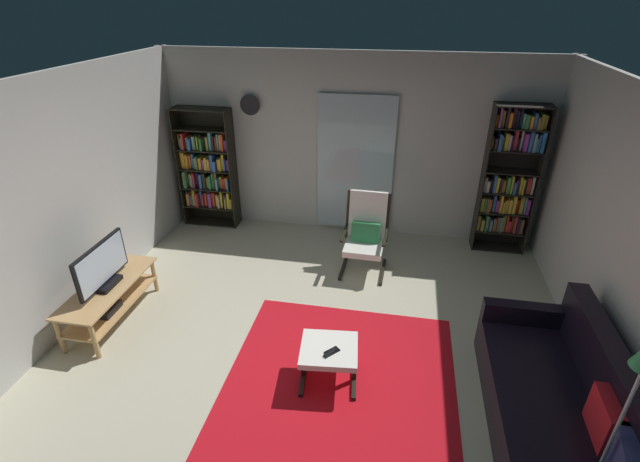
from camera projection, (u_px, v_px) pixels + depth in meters
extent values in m
plane|color=#BDB79C|center=(311.00, 358.00, 4.55)|extent=(7.02, 7.02, 0.00)
cube|color=beige|center=(351.00, 147.00, 6.46)|extent=(5.60, 0.06, 2.60)
cube|color=beige|center=(37.00, 220.00, 4.38)|extent=(0.06, 6.00, 2.60)
cube|color=silver|center=(355.00, 165.00, 6.50)|extent=(1.10, 0.01, 2.00)
cube|color=red|center=(340.00, 380.00, 4.28)|extent=(2.14, 2.16, 0.01)
cube|color=tan|center=(107.00, 286.00, 4.89)|extent=(0.49, 1.27, 0.02)
cube|color=tan|center=(112.00, 304.00, 5.00)|extent=(0.45, 1.21, 0.02)
cylinder|color=tan|center=(95.00, 341.00, 4.45)|extent=(0.05, 0.05, 0.43)
cylinder|color=tan|center=(154.00, 276.00, 5.47)|extent=(0.05, 0.05, 0.43)
cylinder|color=tan|center=(60.00, 336.00, 4.51)|extent=(0.05, 0.05, 0.43)
cylinder|color=tan|center=(125.00, 273.00, 5.53)|extent=(0.05, 0.05, 0.43)
cube|color=black|center=(103.00, 308.00, 4.85)|extent=(0.29, 0.28, 0.07)
cube|color=black|center=(106.00, 283.00, 4.87)|extent=(0.20, 0.32, 0.05)
cube|color=black|center=(101.00, 264.00, 4.75)|extent=(0.04, 0.81, 0.45)
cube|color=silver|center=(103.00, 264.00, 4.75)|extent=(0.01, 0.76, 0.41)
cube|color=black|center=(182.00, 167.00, 6.85)|extent=(0.02, 0.30, 1.81)
cube|color=black|center=(233.00, 171.00, 6.72)|extent=(0.02, 0.30, 1.81)
cube|color=black|center=(211.00, 166.00, 6.91)|extent=(0.83, 0.02, 1.81)
cube|color=black|center=(214.00, 222.00, 7.20)|extent=(0.80, 0.28, 0.02)
cube|color=black|center=(212.00, 205.00, 7.07)|extent=(0.80, 0.28, 0.02)
cube|color=black|center=(209.00, 187.00, 6.93)|extent=(0.80, 0.28, 0.02)
cube|color=black|center=(207.00, 169.00, 6.79)|extent=(0.80, 0.28, 0.02)
cube|color=black|center=(205.00, 149.00, 6.64)|extent=(0.80, 0.28, 0.02)
cube|color=black|center=(202.00, 129.00, 6.50)|extent=(0.80, 0.28, 0.02)
cube|color=black|center=(200.00, 109.00, 6.37)|extent=(0.80, 0.28, 0.02)
cube|color=#355AAD|center=(189.00, 196.00, 7.09)|extent=(0.02, 0.10, 0.23)
cube|color=orange|center=(190.00, 198.00, 7.07)|extent=(0.04, 0.21, 0.20)
cube|color=#3958AC|center=(193.00, 199.00, 7.06)|extent=(0.04, 0.12, 0.16)
cube|color=#A49826|center=(196.00, 196.00, 7.04)|extent=(0.04, 0.19, 0.26)
cube|color=#C23036|center=(199.00, 198.00, 7.03)|extent=(0.04, 0.21, 0.21)
cube|color=#2B61A8|center=(203.00, 197.00, 7.04)|extent=(0.03, 0.12, 0.24)
cube|color=red|center=(205.00, 199.00, 7.04)|extent=(0.02, 0.19, 0.19)
cube|color=#C23F2F|center=(207.00, 198.00, 7.02)|extent=(0.04, 0.13, 0.21)
cube|color=brown|center=(210.00, 197.00, 7.03)|extent=(0.03, 0.11, 0.24)
cube|color=#8A428F|center=(212.00, 199.00, 7.00)|extent=(0.04, 0.20, 0.23)
cube|color=red|center=(215.00, 198.00, 6.99)|extent=(0.04, 0.13, 0.23)
cube|color=gold|center=(218.00, 200.00, 7.01)|extent=(0.04, 0.13, 0.19)
cube|color=beige|center=(221.00, 200.00, 6.99)|extent=(0.03, 0.21, 0.19)
cube|color=gold|center=(223.00, 198.00, 6.98)|extent=(0.03, 0.19, 0.27)
cube|color=purple|center=(226.00, 200.00, 6.98)|extent=(0.02, 0.11, 0.19)
cube|color=#A19C3D|center=(228.00, 201.00, 6.98)|extent=(0.02, 0.23, 0.17)
cube|color=gold|center=(230.00, 199.00, 6.96)|extent=(0.04, 0.22, 0.25)
cube|color=#A89528|center=(233.00, 202.00, 6.98)|extent=(0.03, 0.23, 0.16)
cube|color=olive|center=(186.00, 178.00, 6.93)|extent=(0.02, 0.17, 0.23)
cube|color=#437D53|center=(187.00, 178.00, 6.90)|extent=(0.04, 0.22, 0.26)
cube|color=orange|center=(191.00, 179.00, 6.94)|extent=(0.03, 0.11, 0.20)
cube|color=#569896|center=(194.00, 180.00, 6.92)|extent=(0.03, 0.18, 0.20)
cube|color=red|center=(195.00, 179.00, 6.89)|extent=(0.02, 0.16, 0.23)
cube|color=#191831|center=(199.00, 179.00, 6.91)|extent=(0.04, 0.11, 0.23)
cube|color=black|center=(201.00, 179.00, 6.90)|extent=(0.02, 0.16, 0.23)
cube|color=#3D5EB5|center=(203.00, 179.00, 6.89)|extent=(0.04, 0.22, 0.23)
cube|color=#222C27|center=(206.00, 179.00, 6.89)|extent=(0.03, 0.22, 0.25)
cube|color=olive|center=(210.00, 181.00, 6.90)|extent=(0.04, 0.16, 0.16)
cube|color=#348149|center=(212.00, 181.00, 6.86)|extent=(0.04, 0.19, 0.21)
cube|color=#31864B|center=(215.00, 180.00, 6.86)|extent=(0.03, 0.16, 0.24)
cube|color=brown|center=(217.00, 180.00, 6.85)|extent=(0.04, 0.14, 0.25)
cube|color=teal|center=(219.00, 183.00, 6.84)|extent=(0.03, 0.21, 0.17)
cube|color=gold|center=(222.00, 182.00, 6.86)|extent=(0.03, 0.11, 0.18)
cube|color=red|center=(225.00, 183.00, 6.84)|extent=(0.04, 0.10, 0.17)
cube|color=orange|center=(228.00, 183.00, 6.83)|extent=(0.04, 0.13, 0.18)
cube|color=#2866B2|center=(230.00, 183.00, 6.81)|extent=(0.02, 0.22, 0.18)
cube|color=orange|center=(183.00, 159.00, 6.79)|extent=(0.03, 0.13, 0.24)
cube|color=gold|center=(185.00, 159.00, 6.77)|extent=(0.04, 0.16, 0.25)
cube|color=orange|center=(189.00, 160.00, 6.78)|extent=(0.04, 0.19, 0.21)
cube|color=orange|center=(191.00, 161.00, 6.78)|extent=(0.02, 0.11, 0.19)
cube|color=#3D6AB3|center=(194.00, 160.00, 6.78)|extent=(0.04, 0.13, 0.22)
cube|color=#A69C3E|center=(197.00, 162.00, 6.78)|extent=(0.04, 0.16, 0.16)
cube|color=#387A3C|center=(199.00, 161.00, 6.76)|extent=(0.03, 0.24, 0.20)
cube|color=orange|center=(203.00, 162.00, 6.76)|extent=(0.04, 0.23, 0.18)
cube|color=#873D93|center=(205.00, 163.00, 6.75)|extent=(0.04, 0.16, 0.15)
cube|color=gold|center=(208.00, 162.00, 6.72)|extent=(0.04, 0.21, 0.19)
cube|color=orange|center=(210.00, 163.00, 6.72)|extent=(0.04, 0.18, 0.17)
cube|color=#2E59A9|center=(214.00, 161.00, 6.70)|extent=(0.04, 0.20, 0.24)
cube|color=#3461B3|center=(217.00, 165.00, 6.70)|extent=(0.04, 0.24, 0.15)
cube|color=orange|center=(220.00, 163.00, 6.71)|extent=(0.03, 0.20, 0.18)
cube|color=gold|center=(222.00, 164.00, 6.68)|extent=(0.02, 0.18, 0.19)
cube|color=gold|center=(224.00, 161.00, 6.69)|extent=(0.04, 0.16, 0.25)
cube|color=#3760AF|center=(226.00, 164.00, 6.68)|extent=(0.02, 0.16, 0.18)
cube|color=#9F418E|center=(229.00, 164.00, 6.70)|extent=(0.04, 0.15, 0.17)
cube|color=orange|center=(180.00, 140.00, 6.67)|extent=(0.02, 0.11, 0.20)
cube|color=#182929|center=(182.00, 142.00, 6.65)|extent=(0.02, 0.12, 0.18)
cube|color=teal|center=(184.00, 142.00, 6.66)|extent=(0.03, 0.23, 0.16)
cube|color=red|center=(185.00, 140.00, 6.62)|extent=(0.03, 0.24, 0.24)
cube|color=gold|center=(189.00, 142.00, 6.65)|extent=(0.04, 0.17, 0.17)
cube|color=#2C63B8|center=(192.00, 143.00, 6.62)|extent=(0.04, 0.24, 0.17)
cube|color=beige|center=(195.00, 142.00, 6.62)|extent=(0.03, 0.16, 0.19)
cube|color=#2C7E4A|center=(197.00, 142.00, 6.60)|extent=(0.02, 0.19, 0.20)
cube|color=yellow|center=(199.00, 142.00, 6.60)|extent=(0.02, 0.15, 0.19)
cube|color=#8B3F85|center=(202.00, 143.00, 6.62)|extent=(0.03, 0.12, 0.18)
cube|color=#2D8242|center=(203.00, 143.00, 6.58)|extent=(0.03, 0.22, 0.18)
cube|color=#272F22|center=(206.00, 143.00, 6.59)|extent=(0.03, 0.11, 0.19)
cube|color=olive|center=(209.00, 143.00, 6.57)|extent=(0.03, 0.17, 0.20)
cube|color=teal|center=(211.00, 141.00, 6.54)|extent=(0.04, 0.12, 0.26)
cube|color=black|center=(215.00, 142.00, 6.57)|extent=(0.02, 0.20, 0.23)
cube|color=red|center=(217.00, 143.00, 6.56)|extent=(0.02, 0.12, 0.20)
cube|color=teal|center=(219.00, 141.00, 6.56)|extent=(0.02, 0.16, 0.24)
cube|color=gold|center=(222.00, 142.00, 6.55)|extent=(0.03, 0.14, 0.23)
cube|color=#CB3F25|center=(224.00, 141.00, 6.54)|extent=(0.04, 0.21, 0.25)
cube|color=#9B3E97|center=(227.00, 145.00, 6.56)|extent=(0.04, 0.16, 0.16)
cube|color=black|center=(482.00, 180.00, 6.08)|extent=(0.02, 0.30, 2.04)
cube|color=black|center=(536.00, 183.00, 5.97)|extent=(0.02, 0.30, 2.04)
cube|color=black|center=(507.00, 178.00, 6.15)|extent=(0.70, 0.02, 2.04)
cube|color=black|center=(495.00, 247.00, 6.50)|extent=(0.67, 0.28, 0.02)
cube|color=black|center=(499.00, 230.00, 6.37)|extent=(0.67, 0.28, 0.02)
cube|color=black|center=(503.00, 211.00, 6.23)|extent=(0.67, 0.28, 0.02)
cube|color=black|center=(507.00, 192.00, 6.09)|extent=(0.67, 0.28, 0.02)
cube|color=black|center=(511.00, 171.00, 5.96)|extent=(0.67, 0.28, 0.02)
cube|color=black|center=(515.00, 150.00, 5.82)|extent=(0.67, 0.28, 0.02)
cube|color=black|center=(520.00, 128.00, 5.68)|extent=(0.67, 0.28, 0.02)
cube|color=black|center=(525.00, 106.00, 5.56)|extent=(0.67, 0.28, 0.02)
cube|color=#A19139|center=(478.00, 221.00, 6.36)|extent=(0.04, 0.19, 0.22)
cube|color=#A68839|center=(482.00, 223.00, 6.36)|extent=(0.04, 0.21, 0.16)
cube|color=#2C8D3C|center=(486.00, 221.00, 6.33)|extent=(0.02, 0.23, 0.24)
cube|color=#9A4997|center=(488.00, 221.00, 6.35)|extent=(0.02, 0.19, 0.21)
cube|color=teal|center=(490.00, 223.00, 6.35)|extent=(0.03, 0.20, 0.16)
cube|color=brown|center=(494.00, 223.00, 6.32)|extent=(0.04, 0.17, 0.19)
cube|color=brown|center=(498.00, 222.00, 6.32)|extent=(0.04, 0.19, 0.21)
cube|color=teal|center=(500.00, 222.00, 6.32)|extent=(0.02, 0.24, 0.23)
cube|color=#A4973E|center=(503.00, 222.00, 6.30)|extent=(0.04, 0.16, 0.24)
cube|color=red|center=(506.00, 222.00, 6.28)|extent=(0.02, 0.13, 0.25)
cube|color=red|center=(508.00, 225.00, 6.31)|extent=(0.04, 0.17, 0.16)
cube|color=brown|center=(511.00, 223.00, 6.30)|extent=(0.03, 0.14, 0.22)
cube|color=red|center=(514.00, 222.00, 6.29)|extent=(0.03, 0.23, 0.25)
cube|color=#222233|center=(517.00, 223.00, 6.29)|extent=(0.03, 0.22, 0.23)
cube|color=brown|center=(521.00, 224.00, 6.26)|extent=(0.04, 0.19, 0.21)
cube|color=#A1992C|center=(481.00, 202.00, 6.23)|extent=(0.04, 0.22, 0.20)
cube|color=#3F8145|center=(484.00, 202.00, 6.23)|extent=(0.02, 0.24, 0.20)
cube|color=brown|center=(487.00, 203.00, 6.20)|extent=(0.04, 0.24, 0.20)
cube|color=gold|center=(490.00, 204.00, 6.21)|extent=(0.02, 0.12, 0.17)
cube|color=#3B5FA4|center=(494.00, 202.00, 6.21)|extent=(0.03, 0.18, 0.23)
cube|color=#8D3E8E|center=(497.00, 204.00, 6.21)|extent=(0.04, 0.17, 0.16)
cube|color=gold|center=(500.00, 202.00, 6.18)|extent=(0.03, 0.21, 0.25)
cube|color=#9F962A|center=(503.00, 205.00, 6.19)|extent=(0.02, 0.23, 0.17)
cube|color=gold|center=(505.00, 204.00, 6.19)|extent=(0.04, 0.24, 0.19)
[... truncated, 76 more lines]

